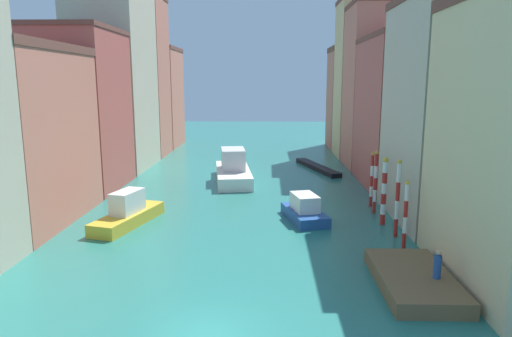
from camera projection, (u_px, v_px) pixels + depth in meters
The scene contains 22 objects.
ground_plane at pixel (242, 192), 42.47m from camera, with size 154.00×154.00×0.00m, color #28756B.
building_left_1 at pixel (16, 135), 32.26m from camera, with size 7.66×12.07×12.70m.
building_left_2 at pixel (78, 110), 42.80m from camera, with size 7.66×9.68×14.98m.
building_left_3 at pixel (114, 73), 52.71m from camera, with size 7.66×11.18×22.09m.
building_left_4 at pixel (137, 76), 62.08m from camera, with size 7.66×7.51×21.55m.
building_left_5 at pixel (155, 97), 71.63m from camera, with size 7.66×10.07×15.30m.
building_right_1 at pixel (453, 111), 32.36m from camera, with size 7.66×10.54×16.06m.
building_right_2 at pixel (405, 112), 43.77m from camera, with size 7.66×12.15×14.37m.
building_right_3 at pixel (380, 87), 53.45m from camera, with size 7.66×8.42×18.95m.
building_right_4 at pixel (365, 79), 61.49m from camera, with size 7.66×7.66×20.84m.
building_right_5 at pixel (354, 98), 69.73m from camera, with size 7.66×7.54×15.22m.
waterfront_dock at pixel (414, 280), 22.66m from camera, with size 3.51×6.65×0.76m.
person_on_dock at pixel (438, 265), 21.83m from camera, with size 0.36×0.36×1.42m.
mooring_pole_0 at pixel (406, 214), 27.53m from camera, with size 0.27×0.27×4.28m.
mooring_pole_1 at pixel (397, 198), 29.60m from camera, with size 0.29×0.29×5.16m.
mooring_pole_2 at pixel (384, 190), 32.28m from camera, with size 0.39×0.39×4.87m.
mooring_pole_3 at pixel (375, 182), 35.06m from camera, with size 0.28×0.28×4.91m.
mooring_pole_4 at pixel (372, 179), 37.01m from camera, with size 0.28×0.28×4.49m.
vaporetto_white at pixel (233, 170), 46.86m from camera, with size 4.57×10.42×3.35m.
gondola_black at pixel (317, 167), 53.34m from camera, with size 4.30×10.51×0.49m.
motorboat_0 at pixel (305, 210), 33.67m from camera, with size 3.40×5.41×1.93m.
motorboat_1 at pixel (128, 213), 32.57m from camera, with size 3.80×7.24×2.46m.
Camera 1 is at (2.38, -16.78, 10.03)m, focal length 32.07 mm.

